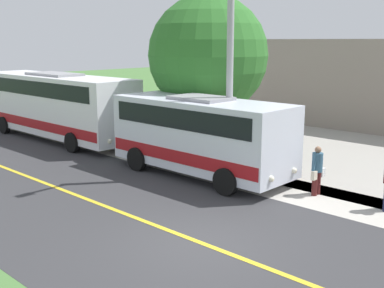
# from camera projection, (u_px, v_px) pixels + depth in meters

# --- Properties ---
(ground_plane) EXTENTS (120.00, 120.00, 0.00)m
(ground_plane) POSITION_uv_depth(u_px,v_px,m) (200.00, 243.00, 11.76)
(ground_plane) COLOR #477238
(road_surface) EXTENTS (8.00, 100.00, 0.01)m
(road_surface) POSITION_uv_depth(u_px,v_px,m) (200.00, 243.00, 11.76)
(road_surface) COLOR #333335
(road_surface) RESTS_ON ground
(sidewalk) EXTENTS (2.40, 100.00, 0.01)m
(sidewalk) POSITION_uv_depth(u_px,v_px,m) (309.00, 194.00, 15.46)
(sidewalk) COLOR #B2ADA3
(sidewalk) RESTS_ON ground
(road_centre_line) EXTENTS (0.16, 100.00, 0.00)m
(road_centre_line) POSITION_uv_depth(u_px,v_px,m) (200.00, 242.00, 11.76)
(road_centre_line) COLOR gold
(road_centre_line) RESTS_ON ground
(shuttle_bus_front) EXTENTS (2.64, 7.14, 2.90)m
(shuttle_bus_front) POSITION_uv_depth(u_px,v_px,m) (201.00, 132.00, 17.36)
(shuttle_bus_front) COLOR silver
(shuttle_bus_front) RESTS_ON ground
(transit_bus_rear) EXTENTS (2.73, 10.53, 3.29)m
(transit_bus_rear) POSITION_uv_depth(u_px,v_px,m) (56.00, 103.00, 23.92)
(transit_bus_rear) COLOR white
(transit_bus_rear) RESTS_ON ground
(pedestrian_waiting) EXTENTS (0.72, 0.34, 1.59)m
(pedestrian_waiting) POSITION_uv_depth(u_px,v_px,m) (317.00, 169.00, 15.24)
(pedestrian_waiting) COLOR #4C1919
(pedestrian_waiting) RESTS_ON ground
(street_light_pole) EXTENTS (1.97, 0.24, 8.79)m
(street_light_pole) POSITION_uv_depth(u_px,v_px,m) (228.00, 42.00, 16.36)
(street_light_pole) COLOR #9E9EA3
(street_light_pole) RESTS_ON ground
(tree_curbside) EXTENTS (5.09, 5.09, 6.78)m
(tree_curbside) POSITION_uv_depth(u_px,v_px,m) (208.00, 56.00, 20.37)
(tree_curbside) COLOR #4C3826
(tree_curbside) RESTS_ON ground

